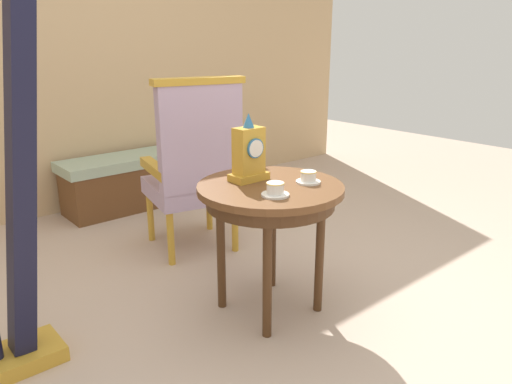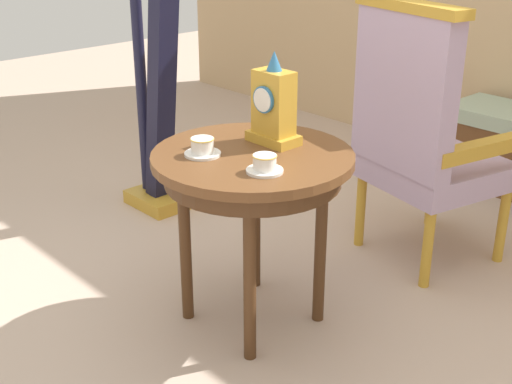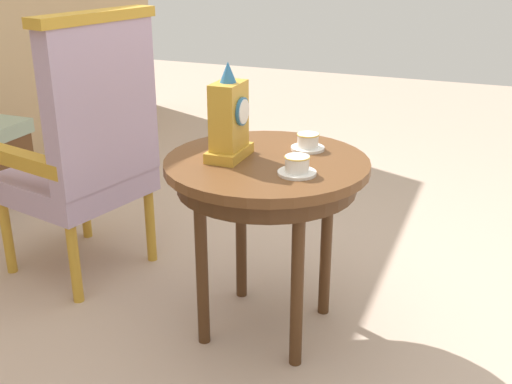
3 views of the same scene
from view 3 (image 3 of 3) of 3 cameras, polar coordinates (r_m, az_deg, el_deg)
The scene contains 6 objects.
ground_plane at distance 2.45m, azimuth 0.25°, elevation -12.80°, with size 10.00×10.00×0.00m, color #BCA38E.
side_table at distance 2.23m, azimuth 1.00°, elevation 0.99°, with size 0.72×0.72×0.68m.
teacup_left at distance 2.06m, azimuth 3.72°, elevation 2.34°, with size 0.13×0.13×0.06m.
teacup_right at distance 2.31m, azimuth 4.69°, elevation 4.48°, with size 0.12×0.12×0.06m.
mantel_clock at distance 2.18m, azimuth -2.43°, elevation 6.46°, with size 0.19×0.11×0.34m.
armchair at distance 2.73m, azimuth -15.00°, elevation 4.05°, with size 0.64×0.64×1.14m.
Camera 3 is at (-1.87, -0.74, 1.39)m, focal length 44.44 mm.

